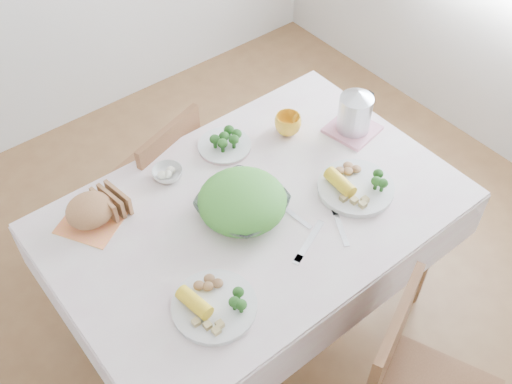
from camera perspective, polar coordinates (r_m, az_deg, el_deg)
floor at (r=2.85m, az=-0.06°, el=-11.68°), size 3.60×3.60×0.00m
dining_table at (r=2.53m, az=-0.07°, el=-7.31°), size 1.40×0.90×0.75m
tablecloth at (r=2.23m, az=-0.08°, el=-1.64°), size 1.50×1.00×0.01m
chair_far at (r=2.80m, az=-10.29°, el=1.45°), size 0.48×0.48×0.85m
salad_bowl at (r=2.19m, az=-1.31°, el=-1.34°), size 0.36×0.36×0.08m
dinner_plate_left at (r=1.97m, az=-3.98°, el=-10.84°), size 0.33×0.33×0.02m
dinner_plate_right at (r=2.31m, az=9.45°, el=0.37°), size 0.39×0.39×0.02m
broccoli_plate at (r=2.45m, az=-3.01°, el=4.40°), size 0.23×0.23×0.02m
napkin at (r=2.27m, az=-15.30°, el=-2.58°), size 0.29×0.29×0.00m
bread_loaf at (r=2.23m, az=-15.58°, el=-1.65°), size 0.21×0.20×0.10m
fruit_bowl at (r=2.35m, az=-8.42°, el=1.76°), size 0.14×0.14×0.04m
yellow_mug at (r=2.50m, az=3.05°, el=6.47°), size 0.14×0.14×0.09m
pink_tray at (r=2.56m, az=9.15°, el=5.93°), size 0.22×0.22×0.02m
electric_kettle at (r=2.49m, az=9.46°, el=7.87°), size 0.18×0.18×0.19m
fork_left at (r=2.21m, az=3.72°, el=-2.29°), size 0.03×0.16×0.00m
fork_right at (r=2.19m, az=8.04°, el=-3.36°), size 0.10×0.16×0.00m
knife at (r=2.14m, az=5.10°, el=-4.67°), size 0.20×0.10×0.00m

